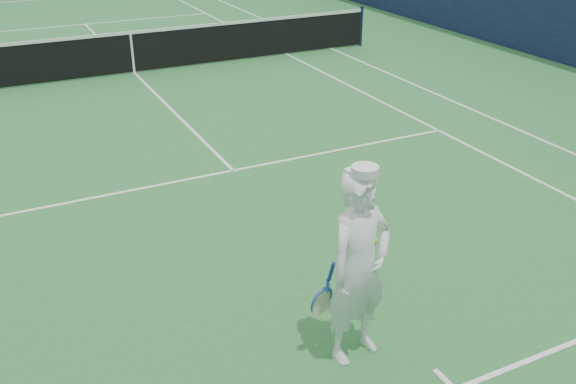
% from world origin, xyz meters
% --- Properties ---
extents(ground, '(80.00, 80.00, 0.00)m').
position_xyz_m(ground, '(0.00, 0.00, 0.00)').
color(ground, '#2C7334').
rests_on(ground, ground).
extents(court_markings, '(11.03, 23.83, 0.01)m').
position_xyz_m(court_markings, '(0.00, 0.00, 0.00)').
color(court_markings, white).
rests_on(court_markings, ground).
extents(tennis_net, '(12.88, 0.09, 1.07)m').
position_xyz_m(tennis_net, '(0.00, 0.00, 0.55)').
color(tennis_net, '#141E4C').
rests_on(tennis_net, ground).
extents(tennis_player, '(0.87, 0.61, 2.02)m').
position_xyz_m(tennis_player, '(-0.55, -11.02, 0.99)').
color(tennis_player, white).
rests_on(tennis_player, ground).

